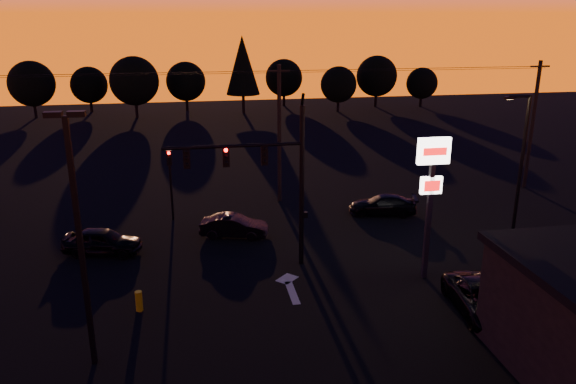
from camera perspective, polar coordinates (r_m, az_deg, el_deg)
name	(u,v)px	position (r m, az deg, el deg)	size (l,w,h in m)	color
ground	(285,304)	(24.83, -0.29, -11.35)	(120.00, 120.00, 0.00)	black
lane_arrow	(290,286)	(26.35, 0.18, -9.51)	(1.20, 3.10, 0.01)	beige
traffic_signal_mast	(269,171)	(26.60, -1.96, 2.17)	(6.79, 0.52, 8.58)	black
secondary_signal	(170,175)	(34.17, -11.87, 1.72)	(0.30, 0.31, 4.35)	black
parking_lot_light	(78,227)	(19.99, -20.52, -3.33)	(1.25, 0.30, 9.14)	black
pylon_sign	(432,179)	(26.23, 14.38, 1.33)	(1.50, 0.28, 6.80)	black
streetlight	(520,161)	(33.00, 22.54, 2.96)	(1.55, 0.35, 8.00)	black
utility_pole_1	(279,134)	(36.61, -0.89, 5.95)	(1.40, 0.26, 9.00)	black
utility_pole_2	(532,125)	(43.20, 23.57, 6.30)	(1.40, 0.26, 9.00)	black
power_wires	(279,71)	(36.00, -0.92, 12.15)	(36.00, 1.22, 0.07)	black
bollard	(139,301)	(24.97, -14.90, -10.66)	(0.30, 0.30, 0.90)	#A29707
tree_0	(32,84)	(74.16, -24.60, 9.97)	(5.36, 5.36, 6.74)	black
tree_1	(89,85)	(75.91, -19.56, 10.21)	(4.54, 4.54, 5.71)	black
tree_2	(134,81)	(70.11, -15.36, 10.82)	(5.77, 5.78, 7.26)	black
tree_3	(186,81)	(73.86, -10.34, 10.99)	(4.95, 4.95, 6.22)	black
tree_4	(243,65)	(70.97, -4.64, 12.72)	(4.18, 4.18, 9.50)	black
tree_5	(284,78)	(76.89, -0.42, 11.53)	(4.95, 4.95, 6.22)	black
tree_6	(339,85)	(72.36, 5.16, 10.82)	(4.54, 4.54, 5.71)	black
tree_7	(377,76)	(76.88, 9.00, 11.55)	(5.36, 5.36, 6.74)	black
tree_8	(422,83)	(78.19, 13.45, 10.70)	(4.12, 4.12, 5.19)	black
car_left	(102,241)	(30.97, -18.34, -4.77)	(1.63, 4.05, 1.38)	black
car_mid	(234,226)	(31.77, -5.50, -3.47)	(1.31, 3.77, 1.24)	black
car_right	(383,205)	(35.63, 9.61, -1.29)	(1.70, 4.19, 1.22)	black
suv_parked	(482,299)	(25.27, 19.10, -10.23)	(2.12, 4.60, 1.28)	black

